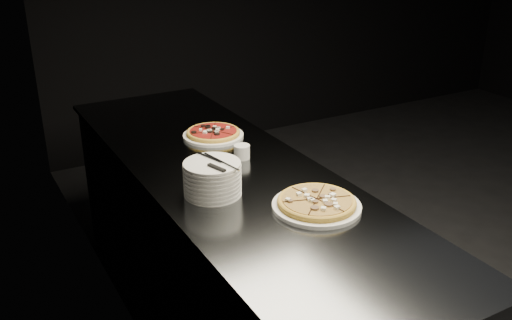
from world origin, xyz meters
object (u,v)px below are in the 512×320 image
cutlery (216,163)px  pizza_mushroom (317,203)px  pizza_tomato (213,133)px  ramekin (242,151)px  plate_stack (212,178)px  counter (230,260)px

cutlery → pizza_mushroom: bearing=-61.9°
pizza_mushroom → pizza_tomato: pizza_mushroom is taller
ramekin → cutlery: bearing=-133.1°
pizza_mushroom → cutlery: (-0.27, 0.28, 0.11)m
plate_stack → pizza_mushroom: bearing=-46.2°
counter → plate_stack: (-0.16, -0.19, 0.53)m
pizza_tomato → cutlery: 0.65m
counter → plate_stack: size_ratio=11.09×
pizza_tomato → pizza_mushroom: bearing=-89.2°
plate_stack → pizza_tomato: bearing=64.4°
pizza_mushroom → ramekin: size_ratio=5.18×
pizza_mushroom → cutlery: cutlery is taller
counter → ramekin: 0.51m
cutlery → pizza_tomato: bearing=49.2°
counter → cutlery: (-0.15, -0.20, 0.59)m
counter → cutlery: 0.65m
pizza_tomato → plate_stack: 0.63m
counter → pizza_mushroom: pizza_mushroom is taller
cutlery → plate_stack: bearing=101.1°
cutlery → ramekin: cutlery is taller
plate_stack → ramekin: bearing=44.1°
counter → cutlery: bearing=-126.3°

